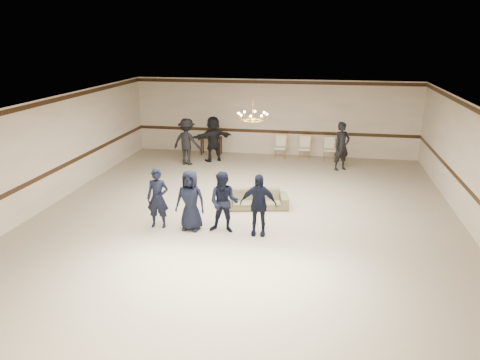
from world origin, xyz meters
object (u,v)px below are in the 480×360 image
object	(u,v)px
adult_mid	(213,139)
console_table	(211,146)
chandelier	(253,110)
adult_left	(187,142)
banquet_chair_mid	(305,148)
boy_b	(190,200)
boy_d	(258,205)
boy_c	(224,202)
settee	(256,199)
banquet_chair_right	(329,149)
boy_a	(158,198)
adult_right	(342,146)
banquet_chair_left	(280,147)

from	to	relation	value
adult_mid	console_table	size ratio (longest dim) A/B	2.02
chandelier	adult_left	size ratio (longest dim) A/B	0.51
banquet_chair_mid	chandelier	bearing A→B (deg)	-104.82
boy_b	banquet_chair_mid	bearing A→B (deg)	74.11
boy_d	chandelier	bearing A→B (deg)	99.00
boy_c	settee	distance (m)	2.05
boy_c	banquet_chair_mid	xyz separation A→B (m)	(1.75, 7.68, -0.33)
boy_b	settee	world-z (taller)	boy_b
adult_mid	banquet_chair_right	distance (m)	4.76
boy_c	console_table	world-z (taller)	boy_c
boy_b	chandelier	bearing A→B (deg)	64.93
boy_c	settee	size ratio (longest dim) A/B	0.86
adult_left	banquet_chair_mid	size ratio (longest dim) A/B	1.91
boy_a	boy_b	world-z (taller)	same
boy_b	banquet_chair_mid	size ratio (longest dim) A/B	1.69
settee	boy_b	bearing A→B (deg)	-140.03
adult_mid	banquet_chair_mid	size ratio (longest dim) A/B	1.91
adult_mid	adult_right	size ratio (longest dim) A/B	1.00
banquet_chair_right	chandelier	bearing A→B (deg)	-118.93
boy_b	banquet_chair_mid	distance (m)	8.13
adult_left	adult_mid	world-z (taller)	same
adult_left	chandelier	bearing A→B (deg)	143.54
settee	adult_mid	size ratio (longest dim) A/B	1.02
boy_a	banquet_chair_right	bearing A→B (deg)	55.49
chandelier	boy_d	distance (m)	3.19
banquet_chair_mid	banquet_chair_right	size ratio (longest dim) A/B	1.00
adult_mid	adult_right	distance (m)	5.12
adult_left	console_table	bearing A→B (deg)	-94.79
console_table	banquet_chair_right	bearing A→B (deg)	-0.51
boy_a	boy_b	xyz separation A→B (m)	(0.90, 0.00, 0.00)
chandelier	adult_left	distance (m)	5.31
settee	banquet_chair_left	world-z (taller)	banquet_chair_left
banquet_chair_left	banquet_chair_right	bearing A→B (deg)	0.82
boy_b	boy_d	distance (m)	1.80
boy_a	banquet_chair_left	world-z (taller)	boy_a
boy_c	banquet_chair_right	bearing A→B (deg)	71.68
banquet_chair_right	boy_b	bearing A→B (deg)	-120.24
banquet_chair_right	console_table	distance (m)	5.00
boy_b	banquet_chair_right	world-z (taller)	boy_b
boy_a	boy_d	bearing A→B (deg)	-3.88
chandelier	boy_b	bearing A→B (deg)	-118.20
boy_a	boy_b	bearing A→B (deg)	-3.88
boy_d	banquet_chair_right	size ratio (longest dim) A/B	1.69
settee	adult_right	distance (m)	5.29
adult_left	boy_c	bearing A→B (deg)	127.82
settee	banquet_chair_mid	bearing A→B (deg)	66.74
boy_b	banquet_chair_left	size ratio (longest dim) A/B	1.69
settee	banquet_chair_left	distance (m)	5.80
chandelier	adult_right	size ratio (longest dim) A/B	0.51
chandelier	settee	world-z (taller)	chandelier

